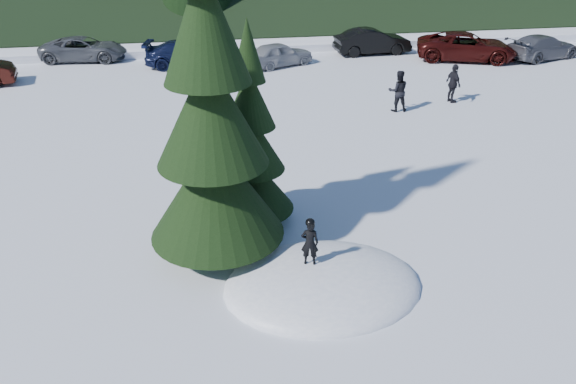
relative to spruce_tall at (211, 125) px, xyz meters
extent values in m
plane|color=white|center=(2.20, -1.80, -3.32)|extent=(200.00, 200.00, 0.00)
ellipsoid|color=white|center=(2.20, -1.80, -3.32)|extent=(4.48, 3.52, 0.96)
cylinder|color=black|center=(0.00, 0.00, -2.62)|extent=(0.38, 0.38, 1.40)
cone|color=black|center=(0.00, 0.00, -1.53)|extent=(3.20, 3.20, 2.46)
cone|color=black|center=(0.00, 0.00, 0.33)|extent=(2.54, 2.54, 2.46)
cone|color=black|center=(0.00, 0.00, 2.19)|extent=(1.88, 1.88, 2.46)
cylinder|color=black|center=(1.00, 1.40, -2.82)|extent=(0.26, 0.26, 1.00)
cone|color=black|center=(1.00, 1.40, -2.16)|extent=(2.20, 2.20, 1.52)
cone|color=black|center=(1.00, 1.40, -1.01)|extent=(1.75, 1.75, 1.52)
cone|color=black|center=(1.00, 1.40, 0.14)|extent=(1.29, 1.29, 1.52)
cone|color=black|center=(1.00, 1.40, 1.29)|extent=(0.84, 0.84, 1.52)
imported|color=black|center=(1.94, -1.55, -2.30)|extent=(0.44, 0.34, 1.08)
imported|color=black|center=(7.94, 9.44, -2.47)|extent=(0.89, 0.73, 1.70)
imported|color=black|center=(10.67, 10.13, -2.49)|extent=(0.54, 1.02, 1.66)
imported|color=#4F5157|center=(-6.05, 20.45, -2.68)|extent=(4.77, 2.60, 1.27)
imported|color=black|center=(-0.30, 17.96, -2.63)|extent=(5.01, 2.71, 1.38)
imported|color=gray|center=(4.28, 17.47, -2.69)|extent=(3.95, 2.86, 1.25)
imported|color=black|center=(9.93, 19.24, -2.61)|extent=(4.38, 1.74, 1.42)
imported|color=black|center=(14.59, 16.99, -2.58)|extent=(5.85, 4.10, 1.48)
imported|color=#4F5056|center=(18.85, 16.52, -2.67)|extent=(4.84, 3.14, 1.30)
camera|label=1|loc=(-0.32, -11.77, 4.33)|focal=35.00mm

